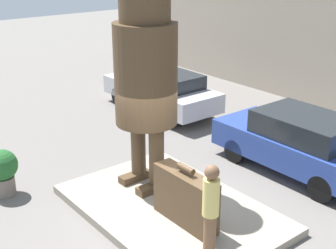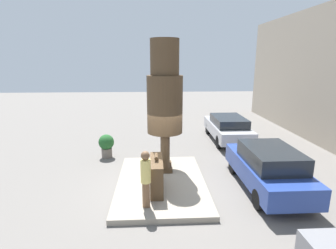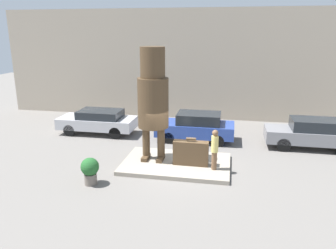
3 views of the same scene
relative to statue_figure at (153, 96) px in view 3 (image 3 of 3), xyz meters
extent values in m
plane|color=slate|center=(1.09, -0.19, -3.17)|extent=(60.00, 60.00, 0.00)
cube|color=gray|center=(1.09, -0.19, -3.08)|extent=(4.82, 3.19, 0.18)
cube|color=tan|center=(1.09, 8.72, 0.53)|extent=(28.00, 0.60, 7.40)
cube|color=#4C3823|center=(-0.35, -0.12, -2.90)|extent=(0.27, 0.79, 0.17)
cube|color=#4C3823|center=(0.35, -0.12, -2.90)|extent=(0.27, 0.79, 0.17)
cylinder|color=#4C3823|center=(-0.35, 0.00, -2.12)|extent=(0.35, 0.35, 1.38)
cylinder|color=#4C3823|center=(0.35, 0.00, -2.12)|extent=(0.35, 0.35, 1.38)
cylinder|color=#4C3823|center=(0.00, 0.00, -0.32)|extent=(1.38, 1.38, 2.22)
cylinder|color=#4C3823|center=(0.00, 0.00, 1.45)|extent=(1.08, 1.08, 1.33)
cube|color=#4C3823|center=(1.77, -0.36, -2.44)|extent=(1.55, 0.42, 1.09)
cylinder|color=#4C3823|center=(1.77, -0.36, -1.78)|extent=(0.43, 0.13, 0.13)
cylinder|color=brown|center=(2.82, -0.69, -2.59)|extent=(0.23, 0.23, 0.80)
cylinder|color=#DBC66B|center=(2.82, -0.69, -1.83)|extent=(0.30, 0.30, 0.71)
sphere|color=brown|center=(2.82, -0.69, -1.35)|extent=(0.27, 0.27, 0.27)
cube|color=#B7B7BC|center=(-4.35, 3.77, -2.50)|extent=(4.52, 1.82, 0.63)
cube|color=#1E2328|center=(-4.12, 3.77, -1.96)|extent=(2.48, 1.64, 0.45)
cylinder|color=black|center=(-5.75, 2.95, -2.82)|extent=(0.69, 0.18, 0.69)
cylinder|color=black|center=(-5.75, 4.59, -2.82)|extent=(0.69, 0.18, 0.69)
cylinder|color=black|center=(-2.95, 2.95, -2.82)|extent=(0.69, 0.18, 0.69)
cylinder|color=black|center=(-2.95, 4.59, -2.82)|extent=(0.69, 0.18, 0.69)
cube|color=#284293|center=(1.51, 3.57, -2.50)|extent=(4.29, 1.79, 0.69)
cube|color=#1E2328|center=(1.72, 3.57, -1.87)|extent=(2.36, 1.61, 0.57)
cylinder|color=black|center=(0.18, 2.77, -2.85)|extent=(0.64, 0.18, 0.64)
cylinder|color=black|center=(0.18, 4.37, -2.85)|extent=(0.64, 0.18, 0.64)
cylinder|color=black|center=(2.84, 2.77, -2.85)|extent=(0.64, 0.18, 0.64)
cylinder|color=black|center=(2.84, 4.37, -2.85)|extent=(0.64, 0.18, 0.64)
cube|color=gray|center=(7.58, 3.44, -2.49)|extent=(4.61, 1.71, 0.66)
cube|color=#1E2328|center=(7.81, 3.44, -1.87)|extent=(2.54, 1.54, 0.57)
cylinder|color=black|center=(6.15, 2.67, -2.82)|extent=(0.70, 0.18, 0.70)
cylinder|color=black|center=(6.15, 4.20, -2.82)|extent=(0.70, 0.18, 0.70)
cylinder|color=black|center=(9.01, 4.20, -2.82)|extent=(0.70, 0.18, 0.70)
cylinder|color=#70665B|center=(-1.95, -2.69, -2.94)|extent=(0.49, 0.49, 0.45)
sphere|color=#235B28|center=(-1.95, -2.69, -2.41)|extent=(0.72, 0.72, 0.72)
camera|label=1|loc=(7.93, -5.75, 2.27)|focal=50.00mm
camera|label=2|loc=(9.98, -0.42, 1.32)|focal=28.00mm
camera|label=3|loc=(3.36, -13.85, 2.74)|focal=35.00mm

